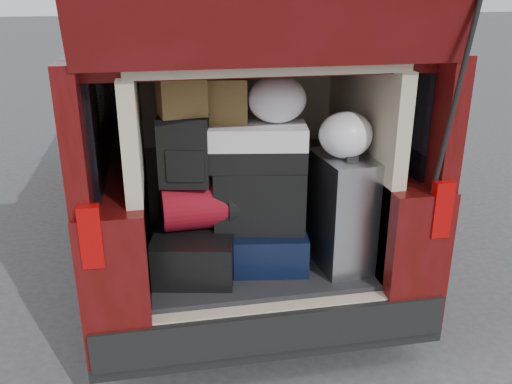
# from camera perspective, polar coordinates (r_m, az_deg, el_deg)

# --- Properties ---
(ground) EXTENTS (80.00, 80.00, 0.00)m
(ground) POSITION_cam_1_polar(r_m,az_deg,el_deg) (3.41, 0.61, -16.70)
(ground) COLOR #373739
(ground) RESTS_ON ground
(minivan) EXTENTS (1.90, 5.35, 2.77)m
(minivan) POSITION_cam_1_polar(r_m,az_deg,el_deg) (4.69, -3.85, 6.39)
(minivan) COLOR black
(minivan) RESTS_ON ground
(load_floor) EXTENTS (1.24, 1.05, 0.55)m
(load_floor) POSITION_cam_1_polar(r_m,az_deg,el_deg) (3.48, -0.28, -10.39)
(load_floor) COLOR black
(load_floor) RESTS_ON ground
(black_hardshell) EXTENTS (0.56, 0.69, 0.25)m
(black_hardshell) POSITION_cam_1_polar(r_m,az_deg,el_deg) (3.16, -6.31, -5.72)
(black_hardshell) COLOR black
(black_hardshell) RESTS_ON load_floor
(navy_hardshell) EXTENTS (0.49, 0.57, 0.22)m
(navy_hardshell) POSITION_cam_1_polar(r_m,az_deg,el_deg) (3.22, 1.35, -5.26)
(navy_hardshell) COLOR black
(navy_hardshell) RESTS_ON load_floor
(silver_roller) EXTENTS (0.31, 0.46, 0.65)m
(silver_roller) POSITION_cam_1_polar(r_m,az_deg,el_deg) (3.13, 8.99, -2.00)
(silver_roller) COLOR white
(silver_roller) RESTS_ON load_floor
(red_duffel) EXTENTS (0.43, 0.29, 0.27)m
(red_duffel) POSITION_cam_1_polar(r_m,az_deg,el_deg) (3.06, -5.99, -1.35)
(red_duffel) COLOR maroon
(red_duffel) RESTS_ON black_hardshell
(black_soft_case) EXTENTS (0.56, 0.40, 0.36)m
(black_soft_case) POSITION_cam_1_polar(r_m,az_deg,el_deg) (3.08, 0.44, -0.53)
(black_soft_case) COLOR black
(black_soft_case) RESTS_ON navy_hardshell
(backpack) EXTENTS (0.29, 0.21, 0.38)m
(backpack) POSITION_cam_1_polar(r_m,az_deg,el_deg) (2.92, -7.58, 4.27)
(backpack) COLOR black
(backpack) RESTS_ON red_duffel
(twotone_duffel) EXTENTS (0.58, 0.36, 0.24)m
(twotone_duffel) POSITION_cam_1_polar(r_m,az_deg,el_deg) (2.98, 0.09, 4.84)
(twotone_duffel) COLOR silver
(twotone_duffel) RESTS_ON black_soft_case
(grocery_sack_lower) EXTENTS (0.26, 0.23, 0.21)m
(grocery_sack_lower) POSITION_cam_1_polar(r_m,az_deg,el_deg) (2.88, -7.89, 10.11)
(grocery_sack_lower) COLOR brown
(grocery_sack_lower) RESTS_ON backpack
(grocery_sack_upper) EXTENTS (0.26, 0.22, 0.24)m
(grocery_sack_upper) POSITION_cam_1_polar(r_m,az_deg,el_deg) (3.00, -3.35, 9.67)
(grocery_sack_upper) COLOR brown
(grocery_sack_upper) RESTS_ON twotone_duffel
(plastic_bag_center) EXTENTS (0.34, 0.31, 0.26)m
(plastic_bag_center) POSITION_cam_1_polar(r_m,az_deg,el_deg) (2.97, 2.23, 9.73)
(plastic_bag_center) COLOR white
(plastic_bag_center) RESTS_ON twotone_duffel
(plastic_bag_right) EXTENTS (0.31, 0.29, 0.25)m
(plastic_bag_right) POSITION_cam_1_polar(r_m,az_deg,el_deg) (2.97, 9.42, 5.95)
(plastic_bag_right) COLOR white
(plastic_bag_right) RESTS_ON silver_roller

